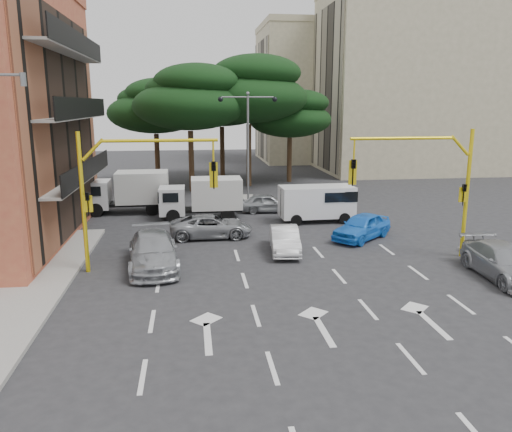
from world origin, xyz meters
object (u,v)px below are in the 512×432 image
at_px(signal_mast_right, 432,176).
at_px(box_truck_b, 202,199).
at_px(box_truck_a, 127,192).
at_px(street_lamp_center, 248,128).
at_px(car_white_hatch, 285,240).
at_px(signal_mast_left, 126,182).
at_px(car_blue_compact, 362,226).
at_px(car_silver_cross_a, 211,226).
at_px(car_silver_wagon, 153,251).
at_px(van_white, 316,203).
at_px(car_silver_cross_b, 267,203).
at_px(car_silver_parked, 504,262).

height_order(signal_mast_right, box_truck_b, signal_mast_right).
bearing_deg(box_truck_a, street_lamp_center, -77.33).
xyz_separation_m(car_white_hatch, box_truck_a, (-8.66, 10.22, 0.75)).
distance_m(signal_mast_left, car_blue_compact, 12.68).
xyz_separation_m(signal_mast_left, car_silver_cross_a, (3.74, 5.01, -3.27)).
xyz_separation_m(car_silver_wagon, van_white, (9.35, 7.73, 0.36)).
bearing_deg(signal_mast_right, car_blue_compact, 117.55).
distance_m(car_white_hatch, box_truck_b, 8.78).
distance_m(van_white, box_truck_a, 12.49).
xyz_separation_m(box_truck_a, box_truck_b, (4.83, -2.35, -0.09)).
height_order(street_lamp_center, car_silver_cross_b, street_lamp_center).
xyz_separation_m(signal_mast_right, van_white, (-3.28, 7.97, -2.77)).
distance_m(car_silver_wagon, car_silver_parked, 14.91).
distance_m(signal_mast_right, box_truck_b, 14.33).
bearing_deg(car_silver_parked, car_silver_cross_a, 148.22).
bearing_deg(signal_mast_right, car_white_hatch, 164.45).
height_order(signal_mast_left, car_blue_compact, signal_mast_left).
height_order(car_white_hatch, box_truck_b, box_truck_b).
relative_size(signal_mast_right, van_white, 1.34).
relative_size(car_white_hatch, car_silver_cross_b, 1.03).
bearing_deg(car_white_hatch, car_silver_parked, -24.46).
relative_size(car_silver_parked, box_truck_a, 0.86).
bearing_deg(van_white, box_truck_a, -110.41).
relative_size(street_lamp_center, car_silver_cross_a, 1.75).
relative_size(signal_mast_left, car_silver_cross_b, 1.64).
bearing_deg(signal_mast_right, street_lamp_center, 115.91).
height_order(signal_mast_right, van_white, signal_mast_right).
relative_size(car_silver_cross_a, box_truck_b, 0.85).
bearing_deg(car_silver_cross_a, car_silver_cross_b, -33.90).
relative_size(car_white_hatch, car_blue_compact, 0.93).
bearing_deg(car_silver_cross_b, car_white_hatch, -179.98).
xyz_separation_m(car_silver_cross_b, car_silver_parked, (7.77, -14.11, 0.08)).
bearing_deg(box_truck_b, car_silver_parked, -136.19).
distance_m(signal_mast_left, van_white, 13.34).
height_order(signal_mast_left, box_truck_b, signal_mast_left).
bearing_deg(box_truck_a, car_silver_cross_b, -97.10).
xyz_separation_m(signal_mast_right, car_silver_cross_b, (-5.87, 11.01, -3.26)).
bearing_deg(car_silver_cross_b, box_truck_a, 87.28).
distance_m(street_lamp_center, car_silver_wagon, 15.67).
relative_size(car_blue_compact, car_silver_parked, 0.84).
distance_m(car_silver_cross_b, box_truck_a, 9.30).
xyz_separation_m(car_silver_cross_b, box_truck_a, (-9.22, 1.00, 0.75)).
relative_size(signal_mast_right, car_silver_cross_a, 1.35).
bearing_deg(car_silver_cross_a, car_blue_compact, -100.15).
relative_size(car_blue_compact, car_silver_cross_a, 0.92).
height_order(signal_mast_right, car_silver_parked, signal_mast_right).
relative_size(street_lamp_center, van_white, 1.74).
relative_size(signal_mast_right, box_truck_b, 1.15).
bearing_deg(street_lamp_center, car_silver_cross_a, -108.81).
relative_size(car_blue_compact, van_white, 0.91).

